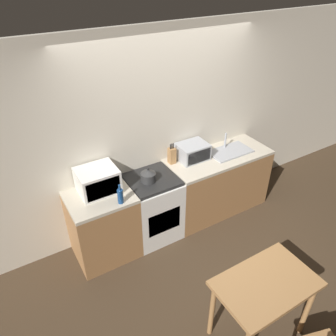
{
  "coord_description": "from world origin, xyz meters",
  "views": [
    {
      "loc": [
        -1.88,
        -2.14,
        3.2
      ],
      "look_at": [
        -0.2,
        0.67,
        1.05
      ],
      "focal_mm": 35.0,
      "sensor_mm": 36.0,
      "label": 1
    }
  ],
  "objects_px": {
    "bottle": "(120,196)",
    "stove_range": "(153,207)",
    "dining_table": "(265,291)",
    "microwave": "(98,181)",
    "kettle": "(148,175)",
    "toaster_oven": "(193,152)"
  },
  "relations": [
    {
      "from": "stove_range",
      "to": "dining_table",
      "type": "distance_m",
      "value": 1.78
    },
    {
      "from": "stove_range",
      "to": "bottle",
      "type": "bearing_deg",
      "value": -155.71
    },
    {
      "from": "bottle",
      "to": "toaster_oven",
      "type": "bearing_deg",
      "value": 16.69
    },
    {
      "from": "kettle",
      "to": "microwave",
      "type": "relative_size",
      "value": 0.43
    },
    {
      "from": "dining_table",
      "to": "stove_range",
      "type": "bearing_deg",
      "value": 96.34
    },
    {
      "from": "microwave",
      "to": "bottle",
      "type": "distance_m",
      "value": 0.36
    },
    {
      "from": "kettle",
      "to": "toaster_oven",
      "type": "height_order",
      "value": "toaster_oven"
    },
    {
      "from": "bottle",
      "to": "stove_range",
      "type": "bearing_deg",
      "value": 24.29
    },
    {
      "from": "bottle",
      "to": "dining_table",
      "type": "bearing_deg",
      "value": -65.2
    },
    {
      "from": "microwave",
      "to": "toaster_oven",
      "type": "bearing_deg",
      "value": 1.33
    },
    {
      "from": "bottle",
      "to": "dining_table",
      "type": "distance_m",
      "value": 1.72
    },
    {
      "from": "microwave",
      "to": "kettle",
      "type": "bearing_deg",
      "value": -11.77
    },
    {
      "from": "microwave",
      "to": "toaster_oven",
      "type": "xyz_separation_m",
      "value": [
        1.33,
        0.03,
        -0.04
      ]
    },
    {
      "from": "stove_range",
      "to": "microwave",
      "type": "distance_m",
      "value": 0.88
    },
    {
      "from": "microwave",
      "to": "toaster_oven",
      "type": "height_order",
      "value": "microwave"
    },
    {
      "from": "stove_range",
      "to": "kettle",
      "type": "bearing_deg",
      "value": -158.31
    },
    {
      "from": "microwave",
      "to": "dining_table",
      "type": "xyz_separation_m",
      "value": [
        0.84,
        -1.86,
        -0.39
      ]
    },
    {
      "from": "stove_range",
      "to": "microwave",
      "type": "bearing_deg",
      "value": 171.21
    },
    {
      "from": "stove_range",
      "to": "kettle",
      "type": "distance_m",
      "value": 0.54
    },
    {
      "from": "kettle",
      "to": "microwave",
      "type": "height_order",
      "value": "microwave"
    },
    {
      "from": "dining_table",
      "to": "microwave",
      "type": "bearing_deg",
      "value": 114.2
    },
    {
      "from": "bottle",
      "to": "toaster_oven",
      "type": "distance_m",
      "value": 1.26
    }
  ]
}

